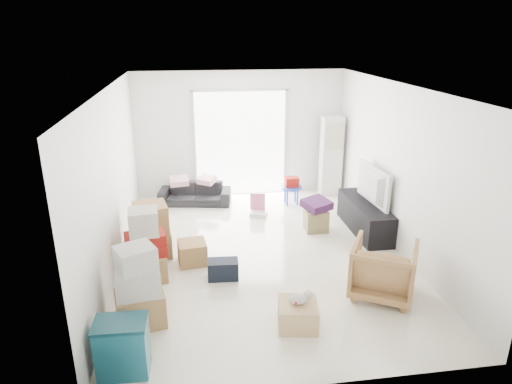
{
  "coord_description": "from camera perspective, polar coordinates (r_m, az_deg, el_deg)",
  "views": [
    {
      "loc": [
        -1.08,
        -6.65,
        3.49
      ],
      "look_at": [
        -0.07,
        0.2,
        1.01
      ],
      "focal_mm": 32.0,
      "sensor_mm": 36.0,
      "label": 1
    }
  ],
  "objects": [
    {
      "name": "ac_tower",
      "position": [
        10.13,
        9.36,
        4.43
      ],
      "size": [
        0.45,
        0.3,
        1.75
      ],
      "primitive_type": "cube",
      "color": "silver",
      "rests_on": "room_shell"
    },
    {
      "name": "sliding_door",
      "position": [
        9.95,
        -1.94,
        6.6
      ],
      "size": [
        2.1,
        0.04,
        2.33
      ],
      "color": "white",
      "rests_on": "room_shell"
    },
    {
      "name": "television",
      "position": [
        8.42,
        13.63,
        -0.8
      ],
      "size": [
        0.74,
        1.19,
        0.15
      ],
      "primitive_type": "imported",
      "rotation": [
        0.0,
        0.0,
        1.64
      ],
      "color": "black",
      "rests_on": "tv_console"
    },
    {
      "name": "pillow_right",
      "position": [
        9.56,
        -6.2,
        2.24
      ],
      "size": [
        0.47,
        0.45,
        0.13
      ],
      "primitive_type": "cube",
      "rotation": [
        0.0,
        0.0,
        -0.62
      ],
      "color": "#DBA0A9",
      "rests_on": "sofa"
    },
    {
      "name": "ottoman",
      "position": [
        8.44,
        7.5,
        -3.47
      ],
      "size": [
        0.41,
        0.41,
        0.4
      ],
      "primitive_type": "cube",
      "rotation": [
        0.0,
        0.0,
        -0.03
      ],
      "color": "#938355",
      "rests_on": "room_shell"
    },
    {
      "name": "box_stack_b",
      "position": [
        6.88,
        -13.6,
        -6.97
      ],
      "size": [
        0.64,
        0.62,
        1.09
      ],
      "rotation": [
        0.0,
        0.0,
        0.15
      ],
      "color": "olive",
      "rests_on": "room_shell"
    },
    {
      "name": "blanket",
      "position": [
        8.34,
        7.58,
        -1.76
      ],
      "size": [
        0.58,
        0.58,
        0.14
      ],
      "primitive_type": "cube",
      "rotation": [
        0.0,
        0.0,
        0.41
      ],
      "color": "#431C47",
      "rests_on": "ottoman"
    },
    {
      "name": "plush_bunny",
      "position": [
        5.76,
        5.64,
        -13.05
      ],
      "size": [
        0.31,
        0.17,
        0.15
      ],
      "rotation": [
        0.0,
        0.0,
        0.32
      ],
      "color": "#B2ADA8",
      "rests_on": "wood_crate"
    },
    {
      "name": "duffel_bag",
      "position": [
        6.85,
        -4.14,
        -9.62
      ],
      "size": [
        0.46,
        0.3,
        0.29
      ],
      "primitive_type": "cube",
      "rotation": [
        0.0,
        0.0,
        -0.06
      ],
      "color": "black",
      "rests_on": "room_shell"
    },
    {
      "name": "storage_bins",
      "position": [
        5.29,
        -16.33,
        -18.1
      ],
      "size": [
        0.56,
        0.4,
        0.63
      ],
      "rotation": [
        0.0,
        0.0,
        -0.03
      ],
      "color": "#165669",
      "rests_on": "room_shell"
    },
    {
      "name": "toy_walker",
      "position": [
        9.07,
        0.28,
        -2.15
      ],
      "size": [
        0.39,
        0.37,
        0.43
      ],
      "rotation": [
        0.0,
        0.0,
        -0.31
      ],
      "color": "silver",
      "rests_on": "room_shell"
    },
    {
      "name": "pillow_left",
      "position": [
        9.56,
        -9.66,
        2.07
      ],
      "size": [
        0.44,
        0.37,
        0.13
      ],
      "primitive_type": "cube",
      "rotation": [
        0.0,
        0.0,
        0.14
      ],
      "color": "#DBA0A9",
      "rests_on": "sofa"
    },
    {
      "name": "tv_console",
      "position": [
        8.55,
        13.45,
        -3.0
      ],
      "size": [
        0.49,
        1.65,
        0.55
      ],
      "primitive_type": "cube",
      "color": "black",
      "rests_on": "room_shell"
    },
    {
      "name": "box_stack_c",
      "position": [
        7.55,
        -12.92,
        -4.77
      ],
      "size": [
        0.64,
        0.6,
        0.89
      ],
      "rotation": [
        0.0,
        0.0,
        0.14
      ],
      "color": "olive",
      "rests_on": "room_shell"
    },
    {
      "name": "armchair",
      "position": [
        6.55,
        15.67,
        -9.01
      ],
      "size": [
        1.11,
        1.09,
        0.85
      ],
      "primitive_type": "imported",
      "rotation": [
        0.0,
        0.0,
        2.63
      ],
      "color": "#A17547",
      "rests_on": "room_shell"
    },
    {
      "name": "wood_crate",
      "position": [
        5.87,
        5.25,
        -15.01
      ],
      "size": [
        0.55,
        0.55,
        0.32
      ],
      "primitive_type": "cube",
      "rotation": [
        0.0,
        0.0,
        -0.16
      ],
      "color": "tan",
      "rests_on": "room_shell"
    },
    {
      "name": "room_shell",
      "position": [
        7.07,
        0.81,
        2.05
      ],
      "size": [
        4.98,
        6.48,
        3.18
      ],
      "color": "white",
      "rests_on": "ground"
    },
    {
      "name": "box_stack_a",
      "position": [
        5.89,
        -14.46,
        -11.81
      ],
      "size": [
        0.67,
        0.59,
        1.06
      ],
      "rotation": [
        0.0,
        0.0,
        0.27
      ],
      "color": "olive",
      "rests_on": "room_shell"
    },
    {
      "name": "loose_box",
      "position": [
        7.31,
        -7.97,
        -7.5
      ],
      "size": [
        0.47,
        0.47,
        0.36
      ],
      "primitive_type": "cube",
      "rotation": [
        0.0,
        0.0,
        0.12
      ],
      "color": "olive",
      "rests_on": "room_shell"
    },
    {
      "name": "sofa",
      "position": [
        9.7,
        -7.65,
        0.22
      ],
      "size": [
        1.54,
        0.67,
        0.58
      ],
      "primitive_type": "imported",
      "rotation": [
        0.0,
        0.0,
        -0.16
      ],
      "color": "black",
      "rests_on": "room_shell"
    },
    {
      "name": "kids_table",
      "position": [
        9.59,
        4.46,
        0.86
      ],
      "size": [
        0.45,
        0.45,
        0.58
      ],
      "rotation": [
        0.0,
        0.0,
        -0.14
      ],
      "color": "blue",
      "rests_on": "room_shell"
    }
  ]
}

